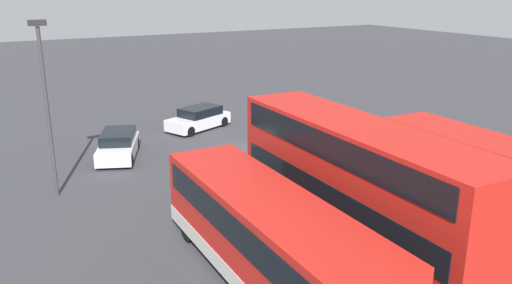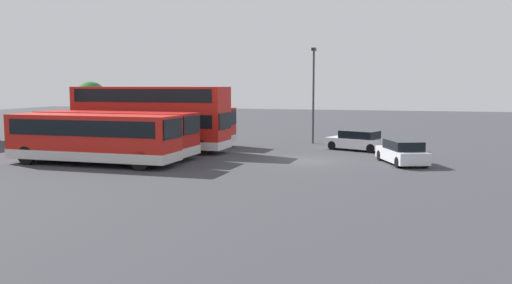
{
  "view_description": "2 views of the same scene",
  "coord_description": "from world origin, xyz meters",
  "px_view_note": "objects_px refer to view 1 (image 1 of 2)",
  "views": [
    {
      "loc": [
        12.83,
        24.15,
        8.96
      ],
      "look_at": [
        0.56,
        2.24,
        1.33
      ],
      "focal_mm": 36.51,
      "sensor_mm": 36.0,
      "label": 1
    },
    {
      "loc": [
        -32.82,
        -6.47,
        4.67
      ],
      "look_at": [
        -0.96,
        2.8,
        1.18
      ],
      "focal_mm": 38.05,
      "sensor_mm": 36.0,
      "label": 2
    }
  ],
  "objects_px": {
    "car_small_green": "(199,118)",
    "bus_double_decker_third": "(356,184)",
    "bus_single_deck_second": "(443,191)",
    "bus_single_deck_fourth": "(268,237)",
    "lamp_post_tall": "(46,96)",
    "bus_single_deck_near_end": "(491,173)",
    "car_hatchback_silver": "(118,145)"
  },
  "relations": [
    {
      "from": "bus_single_deck_second",
      "to": "bus_single_deck_fourth",
      "type": "distance_m",
      "value": 7.57
    },
    {
      "from": "bus_double_decker_third",
      "to": "bus_single_deck_near_end",
      "type": "bearing_deg",
      "value": 178.92
    },
    {
      "from": "car_hatchback_silver",
      "to": "lamp_post_tall",
      "type": "bearing_deg",
      "value": 45.85
    },
    {
      "from": "bus_single_deck_fourth",
      "to": "car_hatchback_silver",
      "type": "height_order",
      "value": "bus_single_deck_fourth"
    },
    {
      "from": "bus_single_deck_second",
      "to": "bus_single_deck_fourth",
      "type": "relative_size",
      "value": 1.02
    },
    {
      "from": "bus_single_deck_near_end",
      "to": "bus_single_deck_second",
      "type": "height_order",
      "value": "same"
    },
    {
      "from": "bus_single_deck_second",
      "to": "car_hatchback_silver",
      "type": "distance_m",
      "value": 16.79
    },
    {
      "from": "bus_single_deck_fourth",
      "to": "bus_double_decker_third",
      "type": "bearing_deg",
      "value": -172.63
    },
    {
      "from": "car_small_green",
      "to": "bus_double_decker_third",
      "type": "bearing_deg",
      "value": 84.88
    },
    {
      "from": "bus_single_deck_second",
      "to": "lamp_post_tall",
      "type": "height_order",
      "value": "lamp_post_tall"
    },
    {
      "from": "bus_double_decker_third",
      "to": "car_small_green",
      "type": "xyz_separation_m",
      "value": [
        -1.55,
        -17.3,
        -1.75
      ]
    },
    {
      "from": "bus_single_deck_fourth",
      "to": "bus_single_deck_second",
      "type": "bearing_deg",
      "value": 179.94
    },
    {
      "from": "car_small_green",
      "to": "lamp_post_tall",
      "type": "distance_m",
      "value": 12.75
    },
    {
      "from": "bus_double_decker_third",
      "to": "lamp_post_tall",
      "type": "relative_size",
      "value": 1.5
    },
    {
      "from": "car_small_green",
      "to": "lamp_post_tall",
      "type": "relative_size",
      "value": 0.61
    },
    {
      "from": "bus_single_deck_near_end",
      "to": "lamp_post_tall",
      "type": "relative_size",
      "value": 1.37
    },
    {
      "from": "bus_single_deck_near_end",
      "to": "car_small_green",
      "type": "height_order",
      "value": "bus_single_deck_near_end"
    },
    {
      "from": "car_hatchback_silver",
      "to": "lamp_post_tall",
      "type": "distance_m",
      "value": 6.64
    },
    {
      "from": "bus_single_deck_second",
      "to": "car_hatchback_silver",
      "type": "xyz_separation_m",
      "value": [
        8.29,
        -14.58,
        -0.92
      ]
    },
    {
      "from": "car_hatchback_silver",
      "to": "lamp_post_tall",
      "type": "height_order",
      "value": "lamp_post_tall"
    },
    {
      "from": "lamp_post_tall",
      "to": "car_hatchback_silver",
      "type": "bearing_deg",
      "value": -134.15
    },
    {
      "from": "bus_single_deck_second",
      "to": "lamp_post_tall",
      "type": "bearing_deg",
      "value": -41.39
    },
    {
      "from": "car_hatchback_silver",
      "to": "car_small_green",
      "type": "xyz_separation_m",
      "value": [
        -6.06,
        -3.22,
        -0.0
      ]
    },
    {
      "from": "bus_single_deck_near_end",
      "to": "bus_double_decker_third",
      "type": "bearing_deg",
      "value": -1.08
    },
    {
      "from": "bus_double_decker_third",
      "to": "bus_single_deck_fourth",
      "type": "bearing_deg",
      "value": 7.37
    },
    {
      "from": "lamp_post_tall",
      "to": "bus_double_decker_third",
      "type": "bearing_deg",
      "value": 129.28
    },
    {
      "from": "bus_single_deck_fourth",
      "to": "car_small_green",
      "type": "relative_size",
      "value": 2.3
    },
    {
      "from": "bus_single_deck_second",
      "to": "car_hatchback_silver",
      "type": "bearing_deg",
      "value": -60.37
    },
    {
      "from": "bus_single_deck_fourth",
      "to": "lamp_post_tall",
      "type": "height_order",
      "value": "lamp_post_tall"
    },
    {
      "from": "bus_single_deck_second",
      "to": "bus_double_decker_third",
      "type": "height_order",
      "value": "bus_double_decker_third"
    },
    {
      "from": "bus_single_deck_fourth",
      "to": "car_hatchback_silver",
      "type": "distance_m",
      "value": 14.62
    },
    {
      "from": "car_small_green",
      "to": "bus_single_deck_near_end",
      "type": "bearing_deg",
      "value": 107.25
    }
  ]
}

